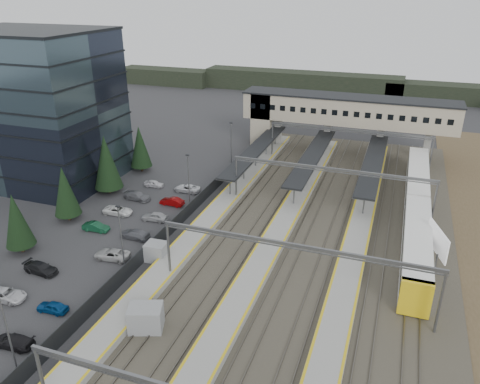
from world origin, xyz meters
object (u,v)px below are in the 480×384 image
at_px(footbridge, 333,112).
at_px(office_building, 35,107).
at_px(billboard, 437,242).
at_px(relay_cabin_far, 156,252).
at_px(relay_cabin_near, 146,319).
at_px(train, 417,210).

bearing_deg(footbridge, office_building, -145.53).
bearing_deg(office_building, billboard, -7.11).
height_order(office_building, billboard, office_building).
xyz_separation_m(relay_cabin_far, footbridge, (12.97, 47.17, 6.81)).
relative_size(office_building, relay_cabin_far, 9.50).
bearing_deg(office_building, relay_cabin_near, -38.60).
distance_m(office_building, relay_cabin_near, 47.19).
distance_m(footbridge, billboard, 42.26).
relative_size(relay_cabin_near, footbridge, 0.09).
distance_m(relay_cabin_near, train, 39.67).
xyz_separation_m(office_building, billboard, (62.16, -7.75, -8.80)).
bearing_deg(relay_cabin_far, footbridge, 74.63).
relative_size(office_building, train, 0.56).
bearing_deg(billboard, train, 101.52).
xyz_separation_m(relay_cabin_near, train, (24.11, 31.49, 0.89)).
relative_size(relay_cabin_far, billboard, 0.45).
distance_m(relay_cabin_far, billboard, 32.89).
xyz_separation_m(train, billboard, (2.16, -10.59, 1.17)).
bearing_deg(train, billboard, -78.48).
height_order(relay_cabin_far, footbridge, footbridge).
relative_size(office_building, footbridge, 0.60).
distance_m(relay_cabin_near, relay_cabin_far, 12.58).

